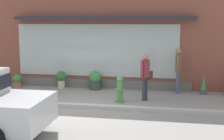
{
  "coord_description": "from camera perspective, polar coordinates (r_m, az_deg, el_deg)",
  "views": [
    {
      "loc": [
        2.79,
        -10.07,
        2.82
      ],
      "look_at": [
        0.7,
        1.2,
        1.05
      ],
      "focal_mm": 52.22,
      "sensor_mm": 36.0,
      "label": 1
    }
  ],
  "objects": [
    {
      "name": "ground_plane",
      "position": [
        10.82,
        -4.82,
        -6.33
      ],
      "size": [
        60.0,
        60.0,
        0.0
      ],
      "primitive_type": "plane",
      "color": "gray"
    },
    {
      "name": "curb_strip",
      "position": [
        10.62,
        -5.11,
        -6.3
      ],
      "size": [
        14.0,
        0.24,
        0.12
      ],
      "primitive_type": "cube",
      "color": "#B2B2AD",
      "rests_on": "ground_plane"
    },
    {
      "name": "storefront",
      "position": [
        13.55,
        -1.39,
        7.61
      ],
      "size": [
        14.0,
        0.81,
        5.19
      ],
      "color": "brown",
      "rests_on": "ground_plane"
    },
    {
      "name": "fire_hydrant",
      "position": [
        11.18,
        1.38,
        -3.4
      ],
      "size": [
        0.39,
        0.35,
        0.91
      ],
      "color": "#4C8C47",
      "rests_on": "ground_plane"
    },
    {
      "name": "pedestrian_with_handbag",
      "position": [
        11.44,
        5.87,
        -0.61
      ],
      "size": [
        0.41,
        0.59,
        1.66
      ],
      "rotation": [
        0.0,
        0.0,
        1.09
      ],
      "color": "#333847",
      "rests_on": "ground_plane"
    },
    {
      "name": "pedestrian_passerby",
      "position": [
        12.73,
        11.5,
        0.56
      ],
      "size": [
        0.23,
        0.5,
        1.75
      ],
      "rotation": [
        0.0,
        0.0,
        4.64
      ],
      "color": "#475675",
      "rests_on": "ground_plane"
    },
    {
      "name": "potted_plant_window_left",
      "position": [
        14.3,
        -16.29,
        -1.8
      ],
      "size": [
        0.37,
        0.37,
        0.55
      ],
      "color": "#9E6042",
      "rests_on": "ground_plane"
    },
    {
      "name": "potted_plant_by_entrance",
      "position": [
        13.24,
        -2.94,
        -1.76
      ],
      "size": [
        0.5,
        0.5,
        0.77
      ],
      "color": "#33473D",
      "rests_on": "ground_plane"
    },
    {
      "name": "potted_plant_near_hydrant",
      "position": [
        12.89,
        15.75,
        -2.56
      ],
      "size": [
        0.25,
        0.25,
        0.74
      ],
      "color": "#4C4C51",
      "rests_on": "ground_plane"
    },
    {
      "name": "potted_plant_window_right",
      "position": [
        13.66,
        -8.88,
        -1.49
      ],
      "size": [
        0.42,
        0.42,
        0.71
      ],
      "color": "#B7B2A3",
      "rests_on": "ground_plane"
    }
  ]
}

